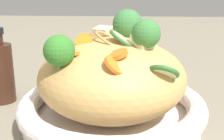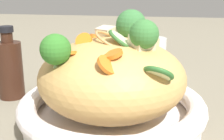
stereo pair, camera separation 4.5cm
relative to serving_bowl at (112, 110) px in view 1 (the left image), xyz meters
name	(u,v)px [view 1 (the left image)]	position (x,y,z in m)	size (l,w,h in m)	color
ground_plane	(112,124)	(0.00, 0.00, -0.02)	(3.00, 3.00, 0.00)	#776F5C
serving_bowl	(112,110)	(0.00, 0.00, 0.00)	(0.29, 0.29, 0.05)	white
noodle_heap	(112,77)	(0.00, 0.00, 0.05)	(0.22, 0.22, 0.13)	tan
broccoli_florets	(115,34)	(0.00, 0.00, 0.12)	(0.17, 0.18, 0.08)	#97AB6D
carrot_coins	(100,46)	(0.02, 0.01, 0.10)	(0.10, 0.17, 0.04)	orange
zucchini_slices	(135,47)	(-0.03, -0.01, 0.10)	(0.11, 0.20, 0.06)	beige
chicken_chunks	(129,37)	(-0.02, -0.04, 0.11)	(0.10, 0.12, 0.04)	beige
soy_sauce_bottle	(0,71)	(0.21, -0.09, 0.03)	(0.05, 0.05, 0.14)	#381E14
drinking_glass	(140,55)	(-0.05, -0.28, 0.02)	(0.07, 0.07, 0.09)	silver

